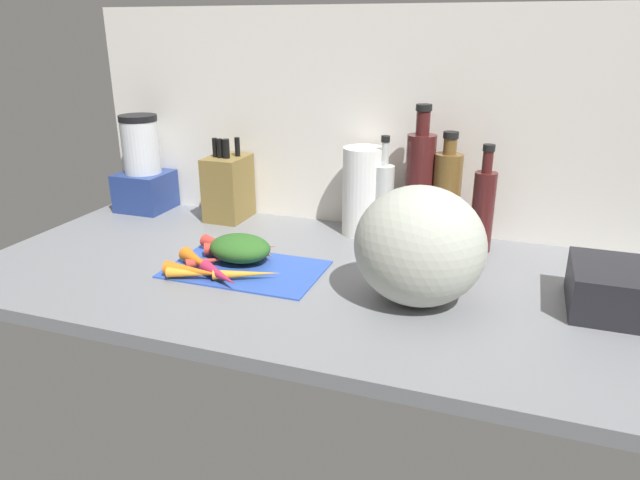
% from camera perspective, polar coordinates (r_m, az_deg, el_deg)
% --- Properties ---
extents(ground_plane, '(1.70, 0.80, 0.03)m').
position_cam_1_polar(ground_plane, '(1.36, 0.82, -3.83)').
color(ground_plane, slate).
extents(wall_back, '(1.70, 0.03, 0.60)m').
position_cam_1_polar(wall_back, '(1.63, 5.30, 11.66)').
color(wall_back, silver).
rests_on(wall_back, ground_plane).
extents(cutting_board, '(0.36, 0.23, 0.01)m').
position_cam_1_polar(cutting_board, '(1.38, -7.38, -2.81)').
color(cutting_board, '#2D51B7').
rests_on(cutting_board, ground_plane).
extents(carrot_0, '(0.12, 0.07, 0.03)m').
position_cam_1_polar(carrot_0, '(1.48, -9.81, -0.51)').
color(carrot_0, red).
rests_on(carrot_0, cutting_board).
extents(carrot_1, '(0.13, 0.09, 0.03)m').
position_cam_1_polar(carrot_1, '(1.39, -11.96, -2.06)').
color(carrot_1, orange).
rests_on(carrot_1, cutting_board).
extents(carrot_2, '(0.18, 0.11, 0.03)m').
position_cam_1_polar(carrot_2, '(1.46, -7.85, -0.77)').
color(carrot_2, red).
rests_on(carrot_2, cutting_board).
extents(carrot_3, '(0.13, 0.09, 0.03)m').
position_cam_1_polar(carrot_3, '(1.48, -7.35, -0.52)').
color(carrot_3, orange).
rests_on(carrot_3, cutting_board).
extents(carrot_4, '(0.09, 0.09, 0.02)m').
position_cam_1_polar(carrot_4, '(1.40, -11.01, -2.05)').
color(carrot_4, red).
rests_on(carrot_4, cutting_board).
extents(carrot_5, '(0.15, 0.08, 0.02)m').
position_cam_1_polar(carrot_5, '(1.31, -7.26, -3.34)').
color(carrot_5, orange).
rests_on(carrot_5, cutting_board).
extents(carrot_6, '(0.14, 0.04, 0.03)m').
position_cam_1_polar(carrot_6, '(1.34, -12.48, -3.00)').
color(carrot_6, orange).
rests_on(carrot_6, cutting_board).
extents(carrot_7, '(0.11, 0.09, 0.02)m').
position_cam_1_polar(carrot_7, '(1.45, -5.77, -1.02)').
color(carrot_7, orange).
rests_on(carrot_7, cutting_board).
extents(carrot_8, '(0.13, 0.05, 0.02)m').
position_cam_1_polar(carrot_8, '(1.34, -12.29, -3.23)').
color(carrot_8, orange).
rests_on(carrot_8, cutting_board).
extents(carrot_9, '(0.13, 0.05, 0.03)m').
position_cam_1_polar(carrot_9, '(1.43, -7.14, -1.31)').
color(carrot_9, '#B2264C').
rests_on(carrot_9, cutting_board).
extents(carrot_10, '(0.13, 0.09, 0.03)m').
position_cam_1_polar(carrot_10, '(1.31, -9.89, -3.42)').
color(carrot_10, '#B2264C').
rests_on(carrot_10, cutting_board).
extents(carrot_greens_pile, '(0.15, 0.12, 0.06)m').
position_cam_1_polar(carrot_greens_pile, '(1.41, -7.91, -0.80)').
color(carrot_greens_pile, '#2D6023').
rests_on(carrot_greens_pile, cutting_board).
extents(winter_squash, '(0.27, 0.24, 0.25)m').
position_cam_1_polar(winter_squash, '(1.19, 9.80, -0.61)').
color(winter_squash, '#B2B7A8').
rests_on(winter_squash, ground_plane).
extents(knife_block, '(0.11, 0.14, 0.24)m').
position_cam_1_polar(knife_block, '(1.74, -9.07, 5.19)').
color(knife_block, olive).
rests_on(knife_block, ground_plane).
extents(blender_appliance, '(0.15, 0.15, 0.30)m').
position_cam_1_polar(blender_appliance, '(1.89, -17.09, 6.65)').
color(blender_appliance, navy).
rests_on(blender_appliance, ground_plane).
extents(paper_towel_roll, '(0.11, 0.11, 0.24)m').
position_cam_1_polar(paper_towel_roll, '(1.59, 4.11, 4.82)').
color(paper_towel_roll, white).
rests_on(paper_towel_roll, ground_plane).
extents(bottle_0, '(0.06, 0.06, 0.28)m').
position_cam_1_polar(bottle_0, '(1.56, 6.27, 4.00)').
color(bottle_0, silver).
rests_on(bottle_0, ground_plane).
extents(bottle_1, '(0.08, 0.08, 0.36)m').
position_cam_1_polar(bottle_1, '(1.54, 9.79, 5.34)').
color(bottle_1, '#471919').
rests_on(bottle_1, ground_plane).
extents(bottle_2, '(0.07, 0.07, 0.30)m').
position_cam_1_polar(bottle_2, '(1.53, 12.37, 4.16)').
color(bottle_2, brown).
rests_on(bottle_2, ground_plane).
extents(bottle_3, '(0.06, 0.06, 0.28)m').
position_cam_1_polar(bottle_3, '(1.52, 15.81, 3.02)').
color(bottle_3, '#471919').
rests_on(bottle_3, ground_plane).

